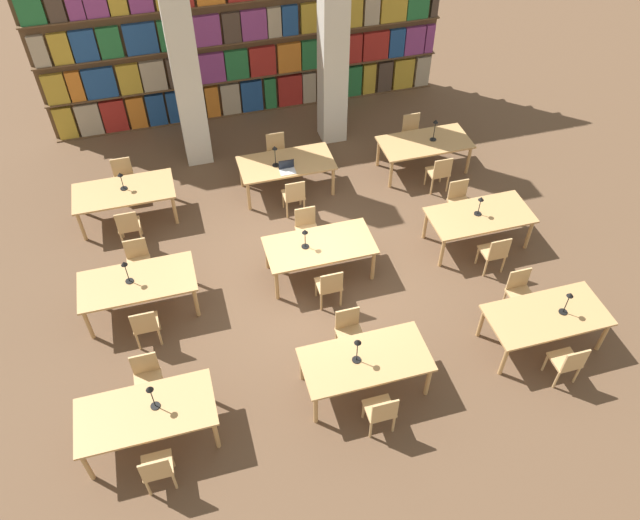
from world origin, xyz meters
The scene contains 41 objects.
ground_plane centered at (0.00, 0.00, 0.00)m, with size 40.00×40.00×0.00m, color brown.
bookshelf_bank centered at (0.00, 5.93, 2.67)m, with size 9.46×0.35×5.50m.
pillar_left centered at (-1.57, 4.30, 3.00)m, with size 0.56×0.56×6.00m.
pillar_center centered at (1.57, 4.30, 3.00)m, with size 0.56×0.56×6.00m.
reading_table_0 centered at (-3.22, -2.54, 0.66)m, with size 1.96×0.97×0.73m.
chair_0 centered at (-3.17, -3.31, 0.47)m, with size 0.42×0.40×0.87m.
chair_1 centered at (-3.17, -1.77, 0.47)m, with size 0.42×0.40×0.87m.
desk_lamp_0 centered at (-3.06, -2.50, 1.06)m, with size 0.14×0.14×0.49m.
reading_table_1 centered at (0.08, -2.53, 0.66)m, with size 1.96×0.97×0.73m.
chair_2 centered at (0.07, -3.30, 0.47)m, with size 0.42×0.40×0.87m.
chair_3 centered at (0.07, -1.76, 0.47)m, with size 0.42×0.40×0.87m.
desk_lamp_1 centered at (-0.07, -2.52, 1.07)m, with size 0.14×0.14×0.50m.
reading_table_2 centered at (3.18, -2.50, 0.66)m, with size 1.96×0.97×0.73m.
chair_4 centered at (3.16, -3.27, 0.47)m, with size 0.42×0.40×0.87m.
chair_5 centered at (3.16, -1.74, 0.47)m, with size 0.42×0.40×0.87m.
desk_lamp_2 centered at (3.44, -2.53, 1.05)m, with size 0.14×0.14×0.47m.
reading_table_3 centered at (-3.15, 0.04, 0.66)m, with size 1.96×0.97×0.73m.
chair_6 centered at (-3.11, -0.72, 0.47)m, with size 0.42×0.40×0.87m.
chair_7 centered at (-3.11, 0.81, 0.47)m, with size 0.42×0.40×0.87m.
desk_lamp_3 centered at (-3.26, 0.07, 1.05)m, with size 0.14×0.14×0.47m.
reading_table_4 centered at (0.08, 0.05, 0.66)m, with size 1.96×0.97×0.73m.
chair_8 centered at (0.04, -0.72, 0.47)m, with size 0.42×0.40×0.87m.
chair_9 centered at (0.04, 0.82, 0.47)m, with size 0.42×0.40×0.87m.
desk_lamp_4 centered at (-0.18, 0.07, 1.01)m, with size 0.14×0.14×0.41m.
reading_table_5 centered at (3.22, 0.02, 0.66)m, with size 1.96×0.97×0.73m.
chair_10 centered at (3.18, -0.75, 0.47)m, with size 0.42×0.40×0.87m.
chair_11 centered at (3.18, 0.79, 0.47)m, with size 0.42×0.40×0.87m.
desk_lamp_5 centered at (3.18, 0.04, 1.01)m, with size 0.14×0.14×0.41m.
reading_table_6 centered at (-3.23, 2.58, 0.66)m, with size 1.96×0.97×0.73m.
chair_12 centered at (-3.22, 1.82, 0.47)m, with size 0.42×0.40×0.87m.
chair_13 centered at (-3.22, 3.35, 0.47)m, with size 0.42×0.40×0.87m.
desk_lamp_6 centered at (-3.21, 2.63, 1.00)m, with size 0.14×0.14×0.39m.
reading_table_7 centered at (0.08, 2.60, 0.66)m, with size 1.96×0.97×0.73m.
chair_14 centered at (0.05, 1.84, 0.47)m, with size 0.42×0.40×0.87m.
chair_15 centered at (0.05, 3.37, 0.47)m, with size 0.42×0.40×0.87m.
desk_lamp_7 centered at (-0.15, 2.56, 1.05)m, with size 0.14×0.14×0.48m.
laptop centered at (0.03, 2.31, 0.77)m, with size 0.32×0.22×0.21m.
reading_table_8 centered at (3.14, 2.51, 0.66)m, with size 1.96×0.97×0.73m.
chair_16 centered at (3.17, 1.74, 0.47)m, with size 0.42×0.40×0.87m.
chair_17 centered at (3.17, 3.28, 0.47)m, with size 0.42×0.40×0.87m.
desk_lamp_8 centered at (3.33, 2.53, 1.07)m, with size 0.14×0.14×0.50m.
Camera 1 is at (-2.10, -7.69, 8.49)m, focal length 35.00 mm.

